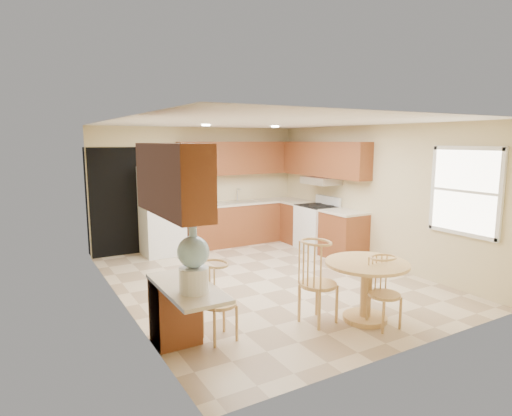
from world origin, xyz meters
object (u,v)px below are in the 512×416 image
refrigerator (162,211)px  chair_table_a (324,276)px  chair_table_b (390,288)px  chair_desk (222,296)px  water_crock (194,263)px  stove (317,227)px  dining_table (366,282)px

refrigerator → chair_table_a: size_ratio=1.68×
chair_table_b → refrigerator: bearing=-72.0°
chair_table_a → chair_table_b: chair_table_a is taller
chair_desk → water_crock: (-0.45, -0.31, 0.52)m
stove → dining_table: bearing=-118.2°
chair_desk → water_crock: size_ratio=1.38×
dining_table → chair_desk: (-1.80, 0.35, 0.05)m
refrigerator → dining_table: bearing=-74.6°
refrigerator → chair_desk: (-0.60, -3.99, -0.32)m
chair_table_b → water_crock: 2.39m
chair_table_a → chair_table_b: 0.78m
dining_table → chair_desk: 1.83m
chair_table_a → stove: bearing=132.6°
dining_table → chair_table_b: chair_table_b is taller
dining_table → chair_table_a: chair_table_a is taller
refrigerator → stove: refrigerator is taller
stove → water_crock: (-3.92, -3.09, 0.59)m
chair_desk → water_crock: bearing=-59.8°
refrigerator → stove: bearing=-23.0°
refrigerator → stove: (2.88, -1.22, -0.40)m
chair_table_a → water_crock: (-1.70, -0.11, 0.44)m
stove → water_crock: bearing=-141.8°
stove → chair_desk: bearing=-141.4°
chair_table_a → chair_desk: chair_table_a is taller
refrigerator → stove: 3.15m
chair_table_b → chair_desk: (-1.85, 0.69, 0.02)m
stove → dining_table: 3.55m
refrigerator → chair_table_b: size_ratio=2.03×
chair_table_a → water_crock: bearing=-96.7°
refrigerator → chair_table_a: 4.25m
dining_table → water_crock: 2.32m
refrigerator → dining_table: refrigerator is taller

